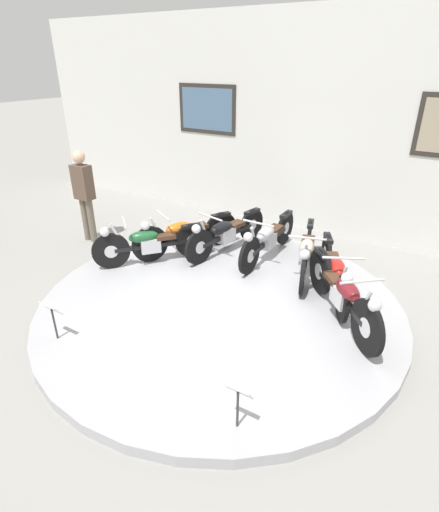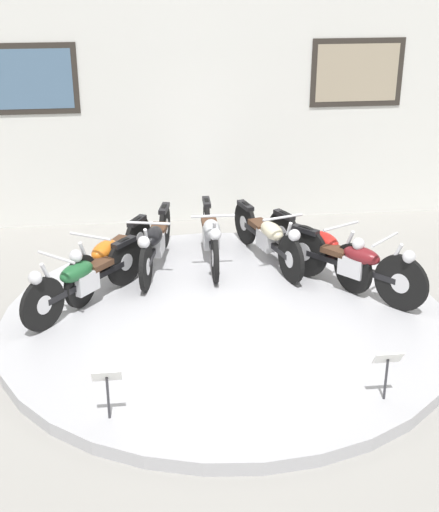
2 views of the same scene
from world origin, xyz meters
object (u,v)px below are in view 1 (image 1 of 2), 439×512
object	(u,v)px
motorcycle_cream	(307,251)
motorcycle_green	(150,242)
motorcycle_silver	(268,238)
info_placard_front_centre	(238,397)
motorcycle_orange	(185,233)
visitor_standing	(84,191)
motorcycle_maroon	(343,294)
motorcycle_red	(335,271)
info_placard_front_left	(52,313)
motorcycle_black	(225,232)

from	to	relation	value
motorcycle_cream	motorcycle_green	bearing A→B (deg)	-156.71
motorcycle_silver	info_placard_front_centre	xyz separation A→B (m)	(1.26, -3.32, -0.01)
motorcycle_orange	visitor_standing	xyz separation A→B (m)	(-2.10, -0.25, 0.48)
motorcycle_orange	motorcycle_maroon	xyz separation A→B (m)	(2.89, -0.58, 0.02)
motorcycle_silver	motorcycle_red	xyz separation A→B (m)	(1.31, -0.56, 0.00)
motorcycle_orange	motorcycle_cream	size ratio (longest dim) A/B	0.92
motorcycle_orange	visitor_standing	distance (m)	2.16
motorcycle_silver	motorcycle_cream	bearing A→B (deg)	-11.46
motorcycle_red	info_placard_front_centre	distance (m)	2.76
motorcycle_green	visitor_standing	size ratio (longest dim) A/B	0.88
motorcycle_silver	info_placard_front_left	world-z (taller)	motorcycle_silver
motorcycle_silver	motorcycle_red	world-z (taller)	motorcycle_red
motorcycle_silver	motorcycle_maroon	xyz separation A→B (m)	(1.58, -1.15, 0.02)
motorcycle_green	motorcycle_orange	size ratio (longest dim) A/B	0.87
motorcycle_maroon	info_placard_front_left	bearing A→B (deg)	-142.56
motorcycle_red	info_placard_front_centre	world-z (taller)	motorcycle_red
motorcycle_silver	info_placard_front_centre	world-z (taller)	motorcycle_silver
info_placard_front_left	info_placard_front_centre	size ratio (longest dim) A/B	1.00
motorcycle_cream	visitor_standing	bearing A→B (deg)	-170.84
motorcycle_green	motorcycle_orange	bearing A→B (deg)	64.60
motorcycle_red	motorcycle_maroon	distance (m)	0.65
motorcycle_orange	motorcycle_red	xyz separation A→B (m)	(2.61, -0.00, -0.00)
motorcycle_green	motorcycle_black	world-z (taller)	motorcycle_green
motorcycle_cream	motorcycle_black	bearing A→B (deg)	-179.98
motorcycle_orange	info_placard_front_left	distance (m)	2.76
motorcycle_black	info_placard_front_left	world-z (taller)	motorcycle_black
motorcycle_cream	motorcycle_silver	bearing A→B (deg)	168.54
motorcycle_green	motorcycle_orange	world-z (taller)	motorcycle_orange
motorcycle_black	motorcycle_orange	bearing A→B (deg)	-144.27
motorcycle_maroon	info_placard_front_left	world-z (taller)	motorcycle_maroon
info_placard_front_centre	motorcycle_orange	bearing A→B (deg)	132.91
info_placard_front_centre	visitor_standing	xyz separation A→B (m)	(-4.66, 2.50, 0.49)
motorcycle_green	motorcycle_maroon	distance (m)	3.17
motorcycle_orange	info_placard_front_centre	bearing A→B (deg)	-47.09
motorcycle_red	visitor_standing	size ratio (longest dim) A/B	1.03
motorcycle_green	motorcycle_orange	xyz separation A→B (m)	(0.28, 0.59, 0.01)
visitor_standing	motorcycle_red	bearing A→B (deg)	3.08
info_placard_front_centre	visitor_standing	size ratio (longest dim) A/B	0.29
info_placard_front_centre	motorcycle_silver	bearing A→B (deg)	110.75
motorcycle_green	motorcycle_red	world-z (taller)	motorcycle_red
motorcycle_red	motorcycle_green	bearing A→B (deg)	-168.55
motorcycle_orange	visitor_standing	world-z (taller)	visitor_standing
motorcycle_green	visitor_standing	bearing A→B (deg)	169.65
motorcycle_black	motorcycle_cream	distance (m)	1.47
motorcycle_orange	motorcycle_black	xyz separation A→B (m)	(0.57, 0.41, -0.01)
motorcycle_maroon	info_placard_front_centre	size ratio (longest dim) A/B	3.04
info_placard_front_left	info_placard_front_centre	bearing A→B (deg)	0.00
motorcycle_green	motorcycle_maroon	size ratio (longest dim) A/B	0.98
motorcycle_orange	visitor_standing	bearing A→B (deg)	-173.07
info_placard_front_left	motorcycle_maroon	bearing A→B (deg)	37.44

